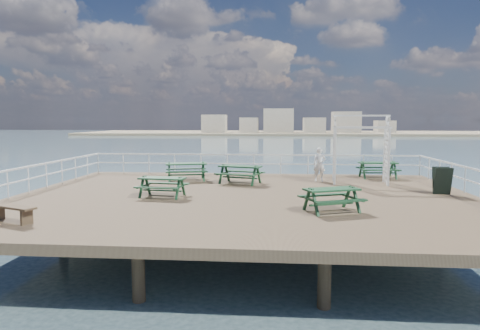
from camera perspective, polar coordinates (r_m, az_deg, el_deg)
name	(u,v)px	position (r m, az deg, el deg)	size (l,w,h in m)	color
ground	(245,199)	(16.81, 0.64, -4.59)	(18.00, 14.00, 0.30)	brown
sea_backdrop	(309,130)	(151.01, 9.15, 4.62)	(300.00, 300.00, 9.20)	#3C5865
railing	(247,166)	(19.20, 0.99, -0.18)	(17.77, 13.76, 1.10)	silver
picnic_table_a	(186,168)	(21.09, -7.18, -0.37)	(2.31, 2.02, 0.97)	#14371C
picnic_table_b	(240,171)	(19.89, 0.00, -0.74)	(2.33, 2.09, 0.94)	#14371C
picnic_table_c	(378,166)	(22.89, 17.91, -0.19)	(1.98, 1.64, 0.92)	#14371C
picnic_table_d	(162,183)	(16.72, -10.33, -2.33)	(1.90, 1.60, 0.85)	#14371C
picnic_table_e	(332,195)	(14.10, 12.13, -3.90)	(2.17, 1.98, 0.86)	#14371C
flat_bench_near	(12,210)	(14.06, -28.13, -5.28)	(1.71, 1.01, 0.48)	brown
trellis_arbor	(360,153)	(20.64, 15.75, 1.54)	(2.68, 1.61, 3.18)	silver
sandwich_board	(442,181)	(18.79, 25.35, -1.93)	(0.67, 0.51, 1.10)	black
person	(319,164)	(20.96, 10.55, 0.07)	(0.59, 0.39, 1.62)	white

